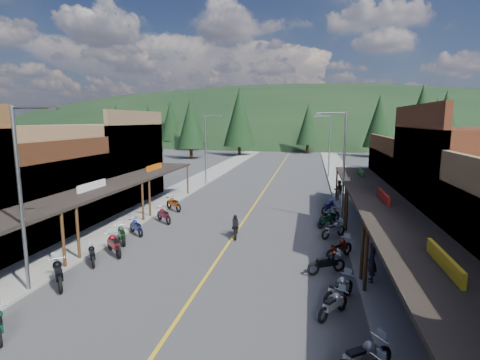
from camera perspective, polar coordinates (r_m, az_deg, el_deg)
The scene contains 42 objects.
ground at distance 21.20m, azimuth -2.96°, elevation -11.34°, with size 220.00×220.00×0.00m, color #38383A.
centerline at distance 40.27m, azimuth 3.76°, elevation -1.49°, with size 0.15×90.00×0.01m, color gold.
sidewalk_west at distance 42.17m, azimuth -8.05°, elevation -0.98°, with size 3.40×94.00×0.15m, color gray.
sidewalk_east at distance 40.17m, azimuth 16.18°, elevation -1.76°, with size 3.40×94.00×0.15m, color gray.
shop_west_2 at distance 28.40m, azimuth -30.19°, elevation -2.01°, with size 10.90×9.00×6.20m.
shop_west_3 at distance 35.98m, azimuth -20.38°, elevation 2.35°, with size 10.90×10.20×8.20m.
shop_east_3 at distance 32.26m, azimuth 26.79°, elevation -0.55°, with size 10.90×10.20×6.20m.
streetlight_0 at distance 17.95m, azimuth -30.18°, elevation -1.58°, with size 2.16×0.18×8.00m.
streetlight_1 at distance 43.02m, azimuth -5.11°, elevation 5.16°, with size 2.16×0.18×8.00m.
streetlight_2 at distance 27.54m, azimuth 15.26°, elevation 2.66°, with size 2.16×0.18×8.00m.
streetlight_3 at distance 49.43m, azimuth 13.31°, elevation 5.47°, with size 2.16×0.18×8.00m.
ridge_hill at distance 154.54m, azimuth 8.99°, elevation 6.27°, with size 310.00×140.00×60.00m, color black.
pine_0 at distance 92.80m, azimuth -18.31°, elevation 8.10°, with size 5.04×5.04×11.00m.
pine_1 at distance 93.81m, azimuth -7.22°, elevation 8.95°, with size 5.88×5.88×12.50m.
pine_2 at distance 78.69m, azimuth -0.09°, elevation 9.55°, with size 6.72×6.72×14.00m.
pine_3 at distance 85.30m, azimuth 10.32°, elevation 8.36°, with size 5.04×5.04×11.00m.
pine_4 at distance 80.39m, azimuth 20.43°, elevation 8.44°, with size 5.88×5.88×12.50m.
pine_5 at distance 95.87m, azimuth 28.81°, elevation 8.36°, with size 6.72×6.72×14.00m.
pine_7 at distance 102.13m, azimuth -10.51°, elevation 8.88°, with size 5.88×5.88×12.50m.
pine_8 at distance 65.06m, azimuth -13.69°, elevation 7.61°, with size 4.48×4.48×10.00m.
pine_9 at distance 67.12m, azimuth 27.62°, elevation 7.22°, with size 4.93×4.93×10.80m.
pine_10 at distance 72.93m, azimuth -7.55°, elevation 8.56°, with size 5.38×5.38×11.60m.
pine_11 at distance 59.29m, azimuth 25.89°, elevation 8.01°, with size 5.82×5.82×12.40m.
bike_west_5 at distance 19.09m, azimuth -25.98°, elevation -12.53°, with size 0.77×2.32×1.33m, color black, non-canonical shape.
bike_west_6 at distance 21.22m, azimuth -21.63°, elevation -10.43°, with size 0.63×1.89×1.08m, color black, non-canonical shape.
bike_west_7 at distance 22.16m, azimuth -18.67°, elevation -9.13°, with size 0.76×2.27×1.30m, color maroon, non-canonical shape.
bike_west_8 at distance 24.00m, azimuth -17.61°, elevation -7.80°, with size 0.70×2.09×1.20m, color #0B3713, non-canonical shape.
bike_west_9 at distance 25.44m, azimuth -15.54°, elevation -6.81°, with size 0.66×1.99×1.14m, color navy, non-canonical shape.
bike_west_10 at distance 27.92m, azimuth -11.55°, elevation -5.15°, with size 0.71×2.14×1.23m, color maroon, non-canonical shape.
bike_west_11 at distance 31.39m, azimuth -10.09°, elevation -3.48°, with size 0.74×2.22×1.27m, color #A93E0C, non-canonical shape.
bike_east_4 at distance 12.56m, azimuth 18.19°, elevation -24.11°, with size 0.72×2.15×1.23m, color #95969A, non-canonical shape.
bike_east_5 at distance 15.34m, azimuth 14.01°, elevation -17.78°, with size 0.63×1.88×1.07m, color gray, non-canonical shape.
bike_east_6 at distance 16.49m, azimuth 14.84°, elevation -15.57°, with size 0.70×2.10×1.20m, color #A0A0A5, non-canonical shape.
bike_east_7 at distance 19.06m, azimuth 13.06°, elevation -12.14°, with size 0.67×2.00×1.14m, color black, non-canonical shape.
bike_east_8 at distance 21.13m, azimuth 14.89°, elevation -9.90°, with size 0.73×2.20×1.26m, color maroon, non-canonical shape.
bike_east_9 at distance 24.66m, azimuth 14.06°, elevation -7.21°, with size 0.69×2.07×1.18m, color #9A9B9F, non-canonical shape.
bike_east_10 at distance 26.96m, azimuth 13.13°, elevation -5.81°, with size 0.66×1.99×1.14m, color #0C3F24, non-canonical shape.
bike_east_11 at distance 27.74m, azimuth 13.50°, elevation -5.20°, with size 0.78×2.34×1.33m, color black, non-canonical shape.
bike_east_12 at distance 30.83m, azimuth 13.40°, elevation -3.85°, with size 0.72×2.16×1.23m, color navy, non-canonical shape.
rider_on_bike at distance 24.06m, azimuth -0.64°, elevation -7.30°, with size 0.97×2.06×1.51m.
pedestrian_east_a at distance 18.28m, azimuth 19.45°, elevation -11.71°, with size 0.67×0.44×1.84m, color black.
pedestrian_east_b at distance 35.57m, azimuth 14.82°, elevation -1.46°, with size 0.88×0.51×1.82m, color brown.
Camera 1 is at (4.74, -19.29, 7.41)m, focal length 28.00 mm.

